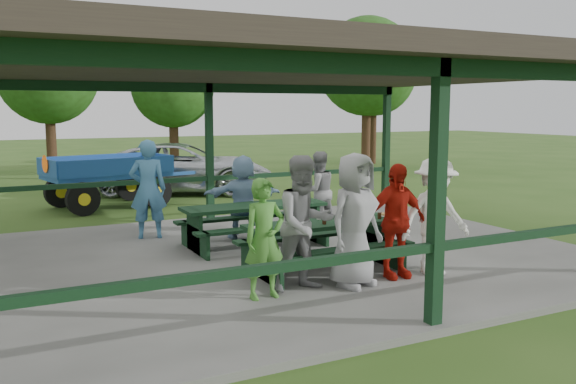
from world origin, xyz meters
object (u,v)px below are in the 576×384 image
contestant_grey_mid (355,220)px  spectator_blue (148,189)px  spectator_grey (318,191)px  farm_trailer (108,180)px  contestant_white_fedora (435,216)px  pickup_truck (183,168)px  picnic_table_far (254,220)px  contestant_red (395,221)px  spectator_lblue (243,197)px  contestant_grey_left (305,224)px  contestant_green (264,239)px  picnic_table_near (323,240)px

contestant_grey_mid → spectator_blue: size_ratio=0.99×
spectator_grey → farm_trailer: size_ratio=0.39×
contestant_white_fedora → pickup_truck: 11.00m
contestant_white_fedora → spectator_grey: (0.08, 3.65, -0.07)m
spectator_blue → picnic_table_far: bearing=148.3°
picnic_table_far → contestant_grey_mid: size_ratio=1.40×
contestant_red → pickup_truck: bearing=93.5°
contestant_white_fedora → spectator_lblue: 3.96m
contestant_grey_left → contestant_grey_mid: contestant_grey_mid is taller
contestant_red → farm_trailer: bearing=109.5°
picnic_table_far → pickup_truck: bearing=81.9°
spectator_lblue → contestant_green: bearing=86.7°
contestant_grey_left → spectator_blue: 4.43m
picnic_table_far → contestant_white_fedora: bearing=-61.0°
contestant_green → contestant_white_fedora: size_ratio=0.88×
picnic_table_far → spectator_grey: (1.71, 0.71, 0.33)m
spectator_blue → spectator_grey: size_ratio=1.17×
spectator_blue → farm_trailer: spectator_blue is taller
picnic_table_near → spectator_blue: bearing=117.0°
contestant_green → spectator_grey: 4.55m
contestant_grey_mid → farm_trailer: size_ratio=0.45×
contestant_grey_mid → pickup_truck: size_ratio=0.34×
contestant_white_fedora → pickup_truck: contestant_white_fedora is taller
contestant_grey_left → spectator_grey: size_ratio=1.15×
contestant_grey_left → farm_trailer: (-0.96, 8.93, -0.31)m
spectator_lblue → spectator_grey: size_ratio=0.99×
spectator_blue → contestant_green: bearing=108.5°
contestant_green → contestant_white_fedora: contestant_white_fedora is taller
picnic_table_far → spectator_blue: 2.20m
picnic_table_far → contestant_white_fedora: contestant_white_fedora is taller
contestant_white_fedora → farm_trailer: size_ratio=0.43×
contestant_red → spectator_grey: 3.61m
pickup_truck → picnic_table_far: bearing=-163.9°
spectator_blue → pickup_truck: size_ratio=0.35×
contestant_grey_left → spectator_blue: spectator_blue is taller
contestant_grey_mid → picnic_table_near: bearing=71.3°
spectator_lblue → pickup_truck: size_ratio=0.29×
picnic_table_near → contestant_white_fedora: 1.71m
spectator_lblue → spectator_blue: (-1.61, 0.81, 0.14)m
picnic_table_far → farm_trailer: size_ratio=0.63×
contestant_grey_mid → farm_trailer: 9.23m
picnic_table_near → contestant_grey_mid: 1.03m
contestant_grey_mid → spectator_blue: (-1.77, 4.44, 0.01)m
contestant_grey_left → contestant_red: size_ratio=1.10×
farm_trailer → spectator_blue: bearing=-103.3°
contestant_grey_mid → farm_trailer: (-1.67, 9.07, -0.32)m
contestant_grey_left → contestant_red: 1.48m
picnic_table_near → spectator_blue: (-1.79, 3.52, 0.47)m
contestant_red → contestant_white_fedora: bearing=-5.9°
contestant_green → contestant_red: (2.10, 0.03, 0.05)m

